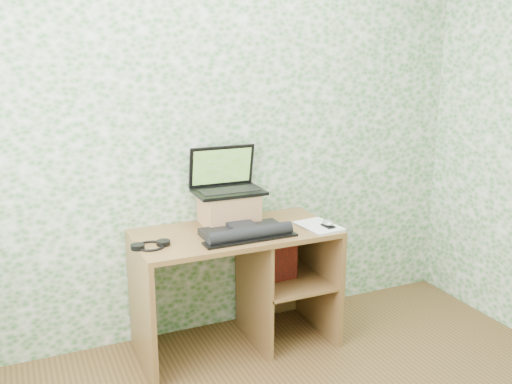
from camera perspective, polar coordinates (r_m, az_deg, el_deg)
name	(u,v)px	position (r m, az deg, el deg)	size (l,w,h in m)	color
wall_back	(216,133)	(3.58, -4.04, 5.92)	(3.50, 3.50, 0.00)	white
desk	(245,269)	(3.57, -1.07, -7.73)	(1.20, 0.60, 0.75)	brown
riser	(229,209)	(3.53, -2.73, -1.68)	(0.33, 0.28, 0.20)	#9D6C46
laptop	(226,181)	(3.53, -3.03, 1.07)	(0.42, 0.30, 0.28)	black
keyboard	(246,232)	(3.33, -1.05, -4.00)	(0.56, 0.29, 0.08)	black
headphones	(151,245)	(3.21, -10.49, -5.27)	(0.22, 0.16, 0.03)	black
notepad	(319,226)	(3.51, 6.32, -3.42)	(0.20, 0.29, 0.01)	white
mouse	(328,224)	(3.48, 7.22, -3.21)	(0.06, 0.10, 0.03)	#BABABD
pen	(328,222)	(3.57, 7.17, -2.97)	(0.01, 0.01, 0.12)	black
red_box	(275,255)	(3.59, 1.91, -6.33)	(0.28, 0.09, 0.33)	maroon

